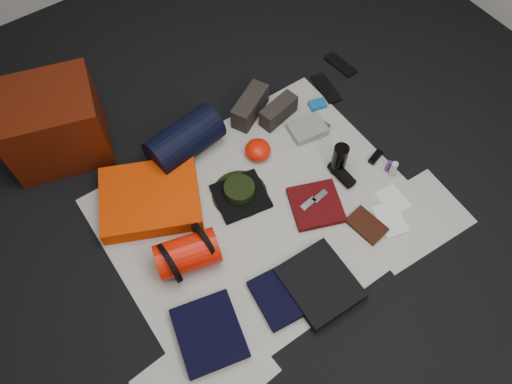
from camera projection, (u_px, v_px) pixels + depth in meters
floor at (261, 214)px, 2.73m from camera, size 4.50×4.50×0.02m
newspaper_mat at (261, 213)px, 2.72m from camera, size 1.60×1.30×0.01m
newspaper_sheet_front_left at (206, 376)px, 2.29m from camera, size 0.61×0.44×0.00m
newspaper_sheet_front_right at (412, 219)px, 2.70m from camera, size 0.60×0.43×0.00m
red_cabinet at (54, 124)px, 2.76m from camera, size 0.62×0.57×0.44m
sleeping_pad at (150, 199)px, 2.71m from camera, size 0.66×0.61×0.10m
stuff_sack at (187, 254)px, 2.49m from camera, size 0.35×0.26×0.18m
sack_strap_left at (170, 263)px, 2.45m from camera, size 0.02×0.22×0.22m
sack_strap_right at (204, 242)px, 2.51m from camera, size 0.03×0.22×0.22m
navy_duffel at (185, 140)px, 2.83m from camera, size 0.46×0.28×0.23m
boonie_brim at (240, 194)px, 2.77m from camera, size 0.38×0.38×0.01m
boonie_crown at (239, 190)px, 2.74m from camera, size 0.17×0.17×0.07m
hiking_boot_left at (250, 106)px, 3.00m from camera, size 0.31×0.23×0.15m
hiking_boot_right at (278, 111)px, 3.00m from camera, size 0.26×0.14×0.12m
flip_flop_left at (326, 88)px, 3.17m from camera, size 0.14×0.26×0.01m
flip_flop_right at (340, 65)px, 3.28m from camera, size 0.10×0.24×0.01m
trousers_navy_a at (209, 333)px, 2.36m from camera, size 0.37×0.40×0.05m
trousers_navy_b at (281, 296)px, 2.46m from camera, size 0.27×0.30×0.04m
trousers_charcoal at (319, 283)px, 2.48m from camera, size 0.33×0.38×0.06m
black_tshirt at (241, 196)px, 2.75m from camera, size 0.32×0.31×0.03m
red_shirt at (316, 205)px, 2.72m from camera, size 0.35×0.35×0.04m
orange_stuff_sack at (258, 150)px, 2.87m from camera, size 0.19×0.19×0.10m
first_aid_pouch at (307, 129)px, 2.98m from camera, size 0.23×0.19×0.05m
water_bottle at (339, 159)px, 2.77m from camera, size 0.09×0.09×0.21m
speaker at (342, 174)px, 2.80m from camera, size 0.07×0.18×0.07m
compact_camera at (321, 130)px, 2.98m from camera, size 0.12×0.09×0.04m
cyan_case at (317, 105)px, 3.08m from camera, size 0.12×0.09×0.03m
toiletry_purple at (388, 166)px, 2.82m from camera, size 0.04×0.04×0.08m
toiletry_clear at (393, 169)px, 2.80m from camera, size 0.05×0.05×0.11m
paperback_book at (367, 225)px, 2.66m from camera, size 0.16×0.22×0.03m
map_booklet at (390, 219)px, 2.69m from camera, size 0.19×0.23×0.01m
map_printout at (393, 200)px, 2.76m from camera, size 0.14×0.18×0.01m
sunglasses at (375, 157)px, 2.89m from camera, size 0.11×0.07×0.03m
key_cluster at (211, 360)px, 2.32m from camera, size 0.07×0.07×0.01m
tape_roll at (241, 188)px, 2.75m from camera, size 0.05×0.05×0.03m
energy_bar_a at (308, 204)px, 2.70m from camera, size 0.10×0.05×0.01m
energy_bar_b at (320, 197)px, 2.72m from camera, size 0.10×0.05×0.01m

